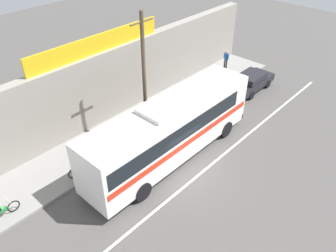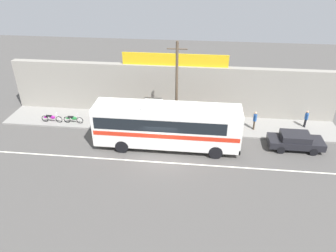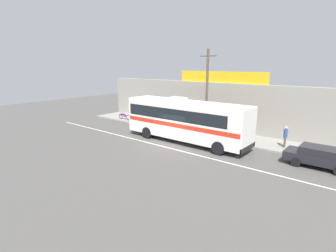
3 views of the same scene
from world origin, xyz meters
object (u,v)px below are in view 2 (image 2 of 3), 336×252
(intercity_bus, at_px, (166,124))
(motorcycle_black, at_px, (122,122))
(utility_pole, at_px, (177,87))
(parked_car, at_px, (295,141))
(pedestrian_near_shop, at_px, (306,118))
(motorcycle_orange, at_px, (73,119))
(motorcycle_green, at_px, (51,118))
(pedestrian_far_right, at_px, (255,119))

(intercity_bus, height_order, motorcycle_black, intercity_bus)
(motorcycle_black, bearing_deg, utility_pole, -0.58)
(parked_car, distance_m, pedestrian_near_shop, 3.89)
(motorcycle_orange, xyz_separation_m, pedestrian_near_shop, (20.68, 1.62, 0.48))
(intercity_bus, distance_m, pedestrian_near_shop, 12.70)
(utility_pole, height_order, motorcycle_green, utility_pole)
(utility_pole, height_order, motorcycle_orange, utility_pole)
(motorcycle_green, bearing_deg, pedestrian_far_right, 2.30)
(intercity_bus, distance_m, motorcycle_orange, 9.32)
(utility_pole, xyz_separation_m, motorcycle_black, (-4.85, 0.05, -3.59))
(parked_car, bearing_deg, utility_pole, 170.09)
(motorcycle_orange, distance_m, motorcycle_black, 4.53)
(utility_pole, bearing_deg, pedestrian_far_right, 7.48)
(parked_car, height_order, pedestrian_far_right, pedestrian_far_right)
(motorcycle_black, height_order, pedestrian_far_right, pedestrian_far_right)
(parked_car, relative_size, motorcycle_black, 2.23)
(motorcycle_black, distance_m, pedestrian_far_right, 11.65)
(intercity_bus, distance_m, pedestrian_far_right, 8.15)
(intercity_bus, relative_size, motorcycle_orange, 6.24)
(motorcycle_orange, distance_m, motorcycle_green, 2.01)
(motorcycle_black, relative_size, pedestrian_near_shop, 1.21)
(intercity_bus, relative_size, utility_pole, 1.46)
(motorcycle_orange, xyz_separation_m, pedestrian_far_right, (16.13, 0.69, 0.57))
(intercity_bus, xyz_separation_m, motorcycle_green, (-10.80, 2.68, -1.50))
(utility_pole, height_order, pedestrian_near_shop, utility_pole)
(motorcycle_orange, relative_size, pedestrian_near_shop, 1.16)
(intercity_bus, distance_m, utility_pole, 3.33)
(pedestrian_near_shop, bearing_deg, parked_car, -115.40)
(utility_pole, relative_size, pedestrian_near_shop, 4.95)
(parked_car, xyz_separation_m, motorcycle_orange, (-19.02, 1.88, -0.17))
(parked_car, xyz_separation_m, motorcycle_green, (-21.03, 1.84, -0.17))
(intercity_bus, bearing_deg, parked_car, 4.69)
(pedestrian_near_shop, bearing_deg, utility_pole, -170.86)
(parked_car, bearing_deg, motorcycle_green, 174.99)
(parked_car, relative_size, motorcycle_green, 2.17)
(motorcycle_orange, relative_size, motorcycle_black, 0.96)
(parked_car, xyz_separation_m, pedestrian_far_right, (-2.89, 2.57, 0.40))
(motorcycle_green, height_order, motorcycle_black, same)
(motorcycle_orange, relative_size, motorcycle_green, 0.93)
(utility_pole, bearing_deg, pedestrian_near_shop, 9.14)
(intercity_bus, height_order, motorcycle_green, intercity_bus)
(intercity_bus, relative_size, pedestrian_far_right, 6.67)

